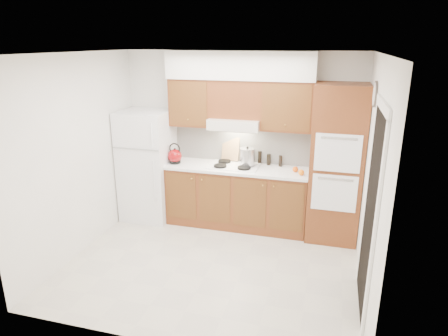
# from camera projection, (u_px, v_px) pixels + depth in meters

# --- Properties ---
(floor) EXTENTS (3.60, 3.60, 0.00)m
(floor) POSITION_uv_depth(u_px,v_px,m) (213.00, 263.00, 5.13)
(floor) COLOR #BBB3A4
(floor) RESTS_ON ground
(ceiling) EXTENTS (3.60, 3.60, 0.00)m
(ceiling) POSITION_uv_depth(u_px,v_px,m) (210.00, 53.00, 4.34)
(ceiling) COLOR white
(ceiling) RESTS_ON wall_back
(wall_back) EXTENTS (3.60, 0.02, 2.60)m
(wall_back) POSITION_uv_depth(u_px,v_px,m) (240.00, 138.00, 6.11)
(wall_back) COLOR white
(wall_back) RESTS_ON floor
(wall_left) EXTENTS (0.02, 3.00, 2.60)m
(wall_left) POSITION_uv_depth(u_px,v_px,m) (79.00, 156.00, 5.19)
(wall_left) COLOR white
(wall_left) RESTS_ON floor
(wall_right) EXTENTS (0.02, 3.00, 2.60)m
(wall_right) POSITION_uv_depth(u_px,v_px,m) (372.00, 180.00, 4.28)
(wall_right) COLOR white
(wall_right) RESTS_ON floor
(fridge) EXTENTS (0.75, 0.72, 1.72)m
(fridge) POSITION_uv_depth(u_px,v_px,m) (148.00, 165.00, 6.27)
(fridge) COLOR white
(fridge) RESTS_ON floor
(base_cabinets) EXTENTS (2.11, 0.60, 0.90)m
(base_cabinets) POSITION_uv_depth(u_px,v_px,m) (237.00, 197.00, 6.09)
(base_cabinets) COLOR brown
(base_cabinets) RESTS_ON floor
(countertop) EXTENTS (2.13, 0.62, 0.04)m
(countertop) POSITION_uv_depth(u_px,v_px,m) (237.00, 168.00, 5.94)
(countertop) COLOR white
(countertop) RESTS_ON base_cabinets
(backsplash) EXTENTS (2.11, 0.03, 0.56)m
(backsplash) POSITION_uv_depth(u_px,v_px,m) (242.00, 144.00, 6.11)
(backsplash) COLOR white
(backsplash) RESTS_ON countertop
(oven_cabinet) EXTENTS (0.70, 0.65, 2.20)m
(oven_cabinet) POSITION_uv_depth(u_px,v_px,m) (336.00, 164.00, 5.51)
(oven_cabinet) COLOR brown
(oven_cabinet) RESTS_ON floor
(upper_cab_left) EXTENTS (0.63, 0.33, 0.70)m
(upper_cab_left) POSITION_uv_depth(u_px,v_px,m) (192.00, 102.00, 5.97)
(upper_cab_left) COLOR brown
(upper_cab_left) RESTS_ON wall_back
(upper_cab_right) EXTENTS (0.73, 0.33, 0.70)m
(upper_cab_right) POSITION_uv_depth(u_px,v_px,m) (288.00, 106.00, 5.61)
(upper_cab_right) COLOR brown
(upper_cab_right) RESTS_ON wall_back
(range_hood) EXTENTS (0.75, 0.45, 0.15)m
(range_hood) POSITION_uv_depth(u_px,v_px,m) (235.00, 123.00, 5.83)
(range_hood) COLOR silver
(range_hood) RESTS_ON wall_back
(upper_cab_over_hood) EXTENTS (0.75, 0.33, 0.55)m
(upper_cab_over_hood) POSITION_uv_depth(u_px,v_px,m) (237.00, 99.00, 5.78)
(upper_cab_over_hood) COLOR brown
(upper_cab_over_hood) RESTS_ON range_hood
(soffit) EXTENTS (2.13, 0.36, 0.40)m
(soffit) POSITION_uv_depth(u_px,v_px,m) (240.00, 65.00, 5.60)
(soffit) COLOR silver
(soffit) RESTS_ON wall_back
(cooktop) EXTENTS (0.74, 0.50, 0.01)m
(cooktop) POSITION_uv_depth(u_px,v_px,m) (234.00, 166.00, 5.96)
(cooktop) COLOR white
(cooktop) RESTS_ON countertop
(doorway) EXTENTS (0.02, 0.90, 2.10)m
(doorway) POSITION_uv_depth(u_px,v_px,m) (370.00, 215.00, 4.04)
(doorway) COLOR black
(doorway) RESTS_ON floor
(wall_clock) EXTENTS (0.02, 0.30, 0.30)m
(wall_clock) POSITION_uv_depth(u_px,v_px,m) (375.00, 94.00, 4.53)
(wall_clock) COLOR #3F3833
(wall_clock) RESTS_ON wall_right
(kettle) EXTENTS (0.27, 0.27, 0.21)m
(kettle) POSITION_uv_depth(u_px,v_px,m) (175.00, 156.00, 6.07)
(kettle) COLOR maroon
(kettle) RESTS_ON countertop
(cutting_board) EXTENTS (0.28, 0.12, 0.36)m
(cutting_board) POSITION_uv_depth(u_px,v_px,m) (231.00, 149.00, 6.15)
(cutting_board) COLOR tan
(cutting_board) RESTS_ON countertop
(stock_pot) EXTENTS (0.28, 0.28, 0.24)m
(stock_pot) POSITION_uv_depth(u_px,v_px,m) (247.00, 157.00, 5.92)
(stock_pot) COLOR #B9B9BE
(stock_pot) RESTS_ON cooktop
(condiment_a) EXTENTS (0.06, 0.06, 0.19)m
(condiment_a) POSITION_uv_depth(u_px,v_px,m) (260.00, 157.00, 6.06)
(condiment_a) COLOR black
(condiment_a) RESTS_ON countertop
(condiment_b) EXTENTS (0.05, 0.05, 0.17)m
(condiment_b) POSITION_uv_depth(u_px,v_px,m) (280.00, 161.00, 5.93)
(condiment_b) COLOR black
(condiment_b) RESTS_ON countertop
(condiment_c) EXTENTS (0.08, 0.08, 0.17)m
(condiment_c) POSITION_uv_depth(u_px,v_px,m) (269.00, 160.00, 6.00)
(condiment_c) COLOR black
(condiment_c) RESTS_ON countertop
(orange_near) EXTENTS (0.08, 0.08, 0.08)m
(orange_near) POSITION_uv_depth(u_px,v_px,m) (301.00, 172.00, 5.55)
(orange_near) COLOR #FF610D
(orange_near) RESTS_ON countertop
(orange_far) EXTENTS (0.10, 0.10, 0.08)m
(orange_far) POSITION_uv_depth(u_px,v_px,m) (295.00, 169.00, 5.68)
(orange_far) COLOR #E2490B
(orange_far) RESTS_ON countertop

